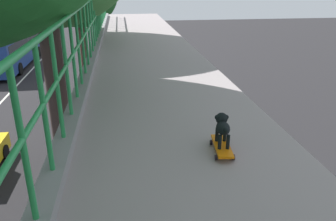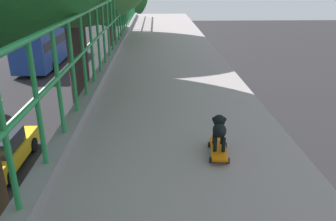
{
  "view_description": "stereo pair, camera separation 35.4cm",
  "coord_description": "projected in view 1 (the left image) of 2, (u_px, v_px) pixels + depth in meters",
  "views": [
    {
      "loc": [
        0.39,
        -1.02,
        7.03
      ],
      "look_at": [
        0.87,
        2.38,
        5.67
      ],
      "focal_mm": 35.75,
      "sensor_mm": 36.0,
      "label": 1
    },
    {
      "loc": [
        0.75,
        -1.05,
        7.03
      ],
      "look_at": [
        0.87,
        2.38,
        5.67
      ],
      "focal_mm": 35.75,
      "sensor_mm": 36.0,
      "label": 2
    }
  ],
  "objects": [
    {
      "name": "toy_skateboard",
      "position": [
        222.0,
        146.0,
        3.41
      ],
      "size": [
        0.24,
        0.51,
        0.08
      ],
      "color": "orange",
      "rests_on": "overpass_deck"
    },
    {
      "name": "small_dog",
      "position": [
        223.0,
        126.0,
        3.36
      ],
      "size": [
        0.16,
        0.33,
        0.31
      ],
      "color": "black",
      "rests_on": "toy_skateboard"
    },
    {
      "name": "city_bus",
      "position": [
        11.0,
        45.0,
        28.04
      ],
      "size": [
        2.73,
        10.66,
        3.13
      ],
      "color": "navy",
      "rests_on": "ground"
    }
  ]
}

